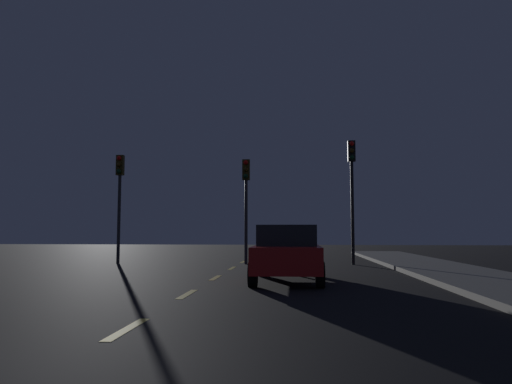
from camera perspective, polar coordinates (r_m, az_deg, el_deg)
The scene contains 11 objects.
ground_plane at distance 11.49m, azimuth -7.58°, elevation -11.68°, with size 80.00×80.00×0.00m, color black.
lane_stripe_second at distance 7.29m, azimuth -15.19°, elevation -15.55°, with size 0.16×1.60×0.01m, color #EACC4C.
lane_stripe_third at distance 10.90m, azimuth -8.26°, elevation -12.02°, with size 0.16×1.60×0.01m, color #EACC4C.
lane_stripe_fourth at distance 14.61m, azimuth -4.88°, elevation -10.20°, with size 0.16×1.60×0.01m, color #EACC4C.
lane_stripe_fifth at distance 18.36m, azimuth -2.89°, elevation -9.10°, with size 0.16×1.60×0.01m, color #EACC4C.
lane_stripe_sixth at distance 22.12m, azimuth -1.58°, elevation -8.37°, with size 0.16×1.60×0.01m, color #EACC4C.
lane_stripe_seventh at distance 25.90m, azimuth -0.66°, elevation -7.85°, with size 0.16×1.60×0.01m, color #EACC4C.
traffic_signal_left at distance 22.01m, azimuth -16.04°, elevation 0.58°, with size 0.32×0.38×4.81m.
traffic_signal_center at distance 20.68m, azimuth -1.20°, elevation 0.24°, with size 0.32×0.38×4.54m.
traffic_signal_right at distance 20.77m, azimuth 11.43°, elevation 1.67°, with size 0.32×0.38×5.30m.
car_stopped_ahead at distance 13.49m, azimuth 3.75°, elevation -7.30°, with size 1.90×4.16×1.57m.
Camera 1 is at (2.40, -4.15, 1.39)m, focal length 33.38 mm.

